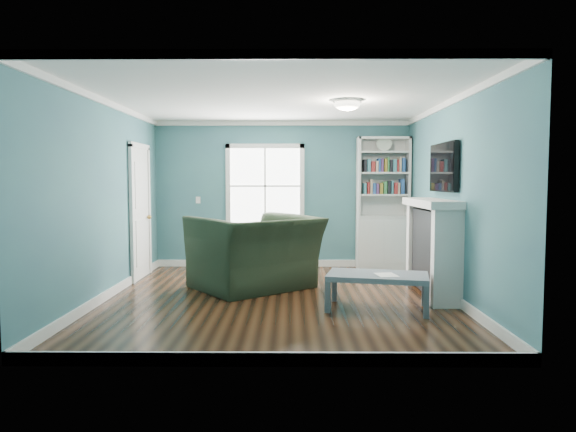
{
  "coord_description": "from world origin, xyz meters",
  "views": [
    {
      "loc": [
        0.18,
        -6.67,
        1.55
      ],
      "look_at": [
        0.12,
        0.4,
        1.06
      ],
      "focal_mm": 32.0,
      "sensor_mm": 36.0,
      "label": 1
    }
  ],
  "objects": [
    {
      "name": "fireplace",
      "position": [
        2.08,
        0.2,
        0.64
      ],
      "size": [
        0.44,
        1.58,
        1.3
      ],
      "color": "black",
      "rests_on": "ground"
    },
    {
      "name": "floor",
      "position": [
        0.0,
        0.0,
        0.0
      ],
      "size": [
        5.0,
        5.0,
        0.0
      ],
      "primitive_type": "plane",
      "color": "black",
      "rests_on": "ground"
    },
    {
      "name": "paper_sheet",
      "position": [
        1.3,
        -0.65,
        0.43
      ],
      "size": [
        0.27,
        0.32,
        0.0
      ],
      "primitive_type": "cube",
      "rotation": [
        0.0,
        0.0,
        0.16
      ],
      "color": "white",
      "rests_on": "coffee_table"
    },
    {
      "name": "light_switch",
      "position": [
        -1.5,
        2.48,
        1.2
      ],
      "size": [
        0.08,
        0.01,
        0.12
      ],
      "primitive_type": "cube",
      "color": "white",
      "rests_on": "room_walls"
    },
    {
      "name": "tv",
      "position": [
        2.2,
        0.2,
        1.72
      ],
      "size": [
        0.06,
        1.1,
        0.65
      ],
      "primitive_type": "cube",
      "color": "black",
      "rests_on": "fireplace"
    },
    {
      "name": "bookshelf",
      "position": [
        1.77,
        2.3,
        0.92
      ],
      "size": [
        0.9,
        0.35,
        2.31
      ],
      "color": "silver",
      "rests_on": "ground"
    },
    {
      "name": "recliner",
      "position": [
        -0.35,
        0.61,
        0.7
      ],
      "size": [
        1.9,
        1.8,
        1.4
      ],
      "primitive_type": "imported",
      "rotation": [
        0.0,
        0.0,
        -2.48
      ],
      "color": "black",
      "rests_on": "ground"
    },
    {
      "name": "ceiling_fixture",
      "position": [
        0.9,
        0.1,
        2.55
      ],
      "size": [
        0.38,
        0.38,
        0.15
      ],
      "color": "white",
      "rests_on": "room_walls"
    },
    {
      "name": "trim",
      "position": [
        0.0,
        0.0,
        1.24
      ],
      "size": [
        4.5,
        5.0,
        2.6
      ],
      "color": "white",
      "rests_on": "ground"
    },
    {
      "name": "door",
      "position": [
        -2.22,
        1.4,
        1.07
      ],
      "size": [
        0.12,
        0.98,
        2.17
      ],
      "color": "silver",
      "rests_on": "ground"
    },
    {
      "name": "window",
      "position": [
        -0.3,
        2.49,
        1.45
      ],
      "size": [
        1.4,
        0.06,
        1.5
      ],
      "color": "white",
      "rests_on": "room_walls"
    },
    {
      "name": "coffee_table",
      "position": [
        1.21,
        -0.57,
        0.37
      ],
      "size": [
        1.3,
        0.89,
        0.43
      ],
      "rotation": [
        0.0,
        0.0,
        -0.22
      ],
      "color": "#4B535B",
      "rests_on": "ground"
    },
    {
      "name": "room_walls",
      "position": [
        0.0,
        0.0,
        1.58
      ],
      "size": [
        5.0,
        5.0,
        5.0
      ],
      "color": "#386173",
      "rests_on": "ground"
    }
  ]
}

